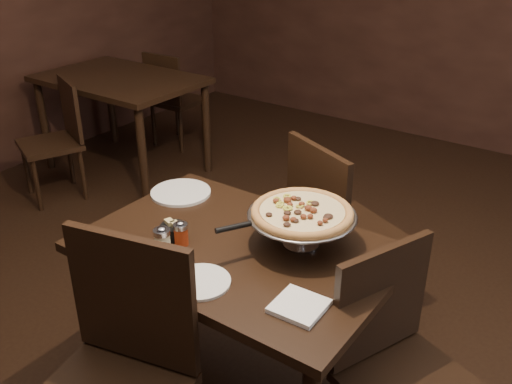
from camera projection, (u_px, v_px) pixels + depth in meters
The scene contains 16 objects.
room at pixel (261, 81), 1.79m from camera, with size 6.04×7.04×2.84m.
dining_table at pixel (238, 267), 2.22m from camera, with size 1.18×0.79×0.74m.
background_table at pixel (121, 90), 4.31m from camera, with size 1.21×0.80×0.75m.
pizza_stand at pixel (302, 213), 2.12m from camera, with size 0.41×0.41×0.17m.
parmesan_shaker at pixel (162, 241), 2.11m from camera, with size 0.06×0.06×0.11m.
pepper_flake_shaker at pixel (181, 234), 2.16m from camera, with size 0.06×0.06×0.10m.
packet_caddy at pixel (173, 231), 2.20m from camera, with size 0.10×0.10×0.08m.
napkin_stack at pixel (299, 306), 1.83m from camera, with size 0.16×0.16×0.02m, color white.
plate_left at pixel (181, 193), 2.56m from camera, with size 0.27×0.27×0.01m, color white.
plate_near at pixel (200, 282), 1.95m from camera, with size 0.21×0.21×0.01m, color white.
serving_spatula at pixel (233, 228), 2.03m from camera, with size 0.17×0.17×0.03m.
chair_far at pixel (336, 225), 2.74m from camera, with size 0.59×0.59×0.95m.
chair_near at pixel (117, 374), 1.85m from camera, with size 0.55×0.55×0.98m.
chair_side at pixel (400, 362), 1.97m from camera, with size 0.54×0.54×0.89m.
bg_chair_far at pixel (172, 96), 4.85m from camera, with size 0.39×0.39×0.82m.
bg_chair_near at pixel (58, 135), 4.00m from camera, with size 0.51×0.51×0.84m.
Camera 1 is at (1.06, -1.42, 1.89)m, focal length 40.00 mm.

